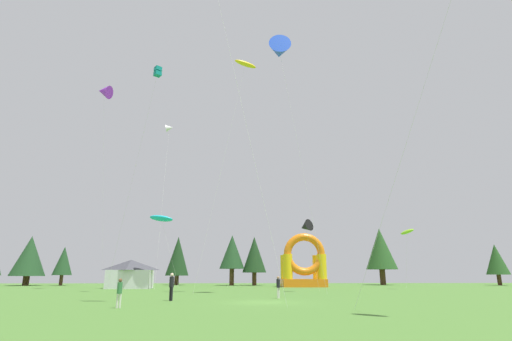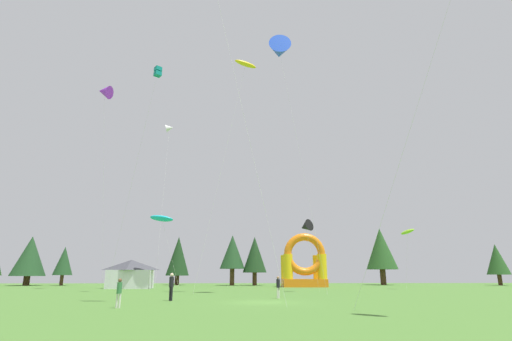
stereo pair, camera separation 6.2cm
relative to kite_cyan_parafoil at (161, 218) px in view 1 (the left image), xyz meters
name	(u,v)px [view 1 (the left image)]	position (x,y,z in m)	size (l,w,h in m)	color
ground_plane	(262,302)	(11.69, -24.16, -8.82)	(120.00, 120.00, 0.00)	#47752D
kite_cyan_parafoil	(161,218)	(0.00, 0.00, 0.00)	(4.34, 1.45, 9.49)	#19B7CC
kite_yellow_parafoil	(245,64)	(10.64, -11.46, 15.95)	(6.10, 2.70, 25.37)	yellow
kite_purple_delta	(104,92)	(-8.76, -0.85, 17.39)	(2.38, 5.47, 27.32)	purple
kite_black_delta	(305,227)	(17.38, -8.37, -1.96)	(2.55, 2.36, 7.63)	black
kite_blue_delta	(279,50)	(14.31, -13.35, 16.65)	(5.31, 2.67, 26.86)	blue
kite_white_delta	(169,128)	(-1.18, 7.71, 15.44)	(1.64, 8.43, 25.02)	white
kite_teal_box	(158,72)	(0.74, -10.91, 15.00)	(6.37, 8.12, 24.45)	#0C7F7A
kite_lime_parafoil	(407,232)	(31.68, -1.43, -1.74)	(1.69, 2.37, 7.59)	#8CD826
person_near_camera	(278,285)	(13.21, -19.77, -7.84)	(0.40, 0.40, 1.64)	silver
person_far_side	(172,284)	(5.45, -22.41, -7.71)	(0.45, 0.45, 1.86)	black
person_midfield	(120,290)	(3.64, -28.51, -7.89)	(0.28, 0.28, 1.56)	silver
inflatable_red_slide	(304,267)	(19.78, 8.55, -6.00)	(6.40, 4.93, 7.75)	orange
festival_tent	(130,274)	(-4.15, 2.80, -6.99)	(5.54, 3.28, 3.66)	silver
tree_row_1	(30,256)	(-25.57, 18.63, -3.98)	(5.59, 5.59, 8.19)	#4C331E
tree_row_2	(63,261)	(-19.80, 18.63, -4.80)	(3.15, 3.15, 6.43)	#4C331E
tree_row_3	(178,256)	(-0.86, 21.17, -3.85)	(4.10, 4.10, 8.40)	#4C331E
tree_row_4	(232,252)	(8.93, 17.81, -3.30)	(4.26, 4.26, 8.42)	#4C331E
tree_row_5	(254,255)	(12.78, 18.06, -3.72)	(4.10, 4.10, 8.17)	#4C331E
tree_row_6	(380,249)	(35.76, 20.09, -2.56)	(5.51, 5.51, 9.95)	#4C331E
tree_row_7	(496,259)	(54.78, 16.67, -4.51)	(3.74, 3.74, 6.92)	#4C331E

